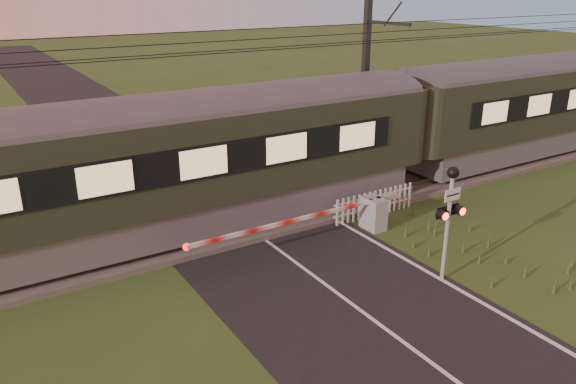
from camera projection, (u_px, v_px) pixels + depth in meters
ground at (367, 316)px, 13.24m from camera, size 160.00×160.00×0.00m
road at (374, 320)px, 13.06m from camera, size 6.00×140.00×0.03m
track_bed at (241, 220)px, 18.40m from camera, size 140.00×3.40×0.39m
overhead_wires at (235, 43)px, 16.42m from camera, size 120.00×0.62×0.62m
train at (401, 127)px, 20.95m from camera, size 44.20×3.05×4.12m
boom_gate at (364, 214)px, 17.55m from camera, size 7.34×0.80×1.06m
crossing_signal at (450, 204)px, 14.08m from camera, size 0.80×0.34×3.15m
picket_fence at (375, 203)px, 18.75m from camera, size 3.33×0.08×0.91m
catenary_mast at (366, 77)px, 22.21m from camera, size 0.24×2.47×7.50m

